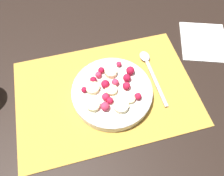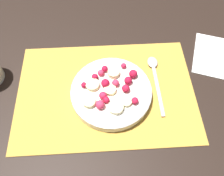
% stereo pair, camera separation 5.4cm
% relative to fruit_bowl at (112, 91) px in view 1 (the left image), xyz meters
% --- Properties ---
extents(ground_plane, '(3.00, 3.00, 0.00)m').
position_rel_fruit_bowl_xyz_m(ground_plane, '(-0.01, 0.01, -0.02)').
color(ground_plane, black).
extents(placemat, '(0.47, 0.31, 0.01)m').
position_rel_fruit_bowl_xyz_m(placemat, '(-0.01, 0.01, -0.02)').
color(placemat, gold).
rests_on(placemat, ground_plane).
extents(fruit_bowl, '(0.20, 0.20, 0.05)m').
position_rel_fruit_bowl_xyz_m(fruit_bowl, '(0.00, 0.00, 0.00)').
color(fruit_bowl, silver).
rests_on(fruit_bowl, placemat).
extents(spoon, '(0.03, 0.18, 0.01)m').
position_rel_fruit_bowl_xyz_m(spoon, '(0.12, 0.06, -0.01)').
color(spoon, '#B2B2B7').
rests_on(spoon, placemat).
extents(napkin, '(0.18, 0.19, 0.01)m').
position_rel_fruit_bowl_xyz_m(napkin, '(0.32, 0.11, -0.02)').
color(napkin, white).
rests_on(napkin, ground_plane).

